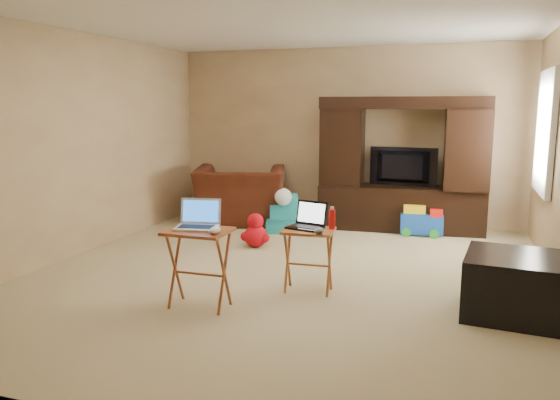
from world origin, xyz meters
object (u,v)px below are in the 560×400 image
(ottoman, at_px, (515,285))
(tray_table_left, at_px, (199,269))
(push_toy, at_px, (421,219))
(laptop_right, at_px, (305,216))
(entertainment_center, at_px, (402,164))
(mouse_left, at_px, (215,230))
(recliner, at_px, (241,195))
(tray_table_right, at_px, (308,261))
(mouse_right, at_px, (319,231))
(laptop_left, at_px, (196,215))
(water_bottle, at_px, (332,219))
(plush_toy, at_px, (256,230))
(child_rocker, at_px, (281,213))
(television, at_px, (402,167))

(ottoman, bearing_deg, tray_table_left, -165.26)
(push_toy, xyz_separation_m, laptop_right, (-0.85, -2.61, 0.50))
(entertainment_center, height_order, mouse_left, entertainment_center)
(mouse_left, bearing_deg, recliner, 109.36)
(push_toy, relative_size, ottoman, 0.71)
(mouse_left, bearing_deg, tray_table_right, 52.21)
(recliner, xyz_separation_m, mouse_right, (1.86, -2.67, 0.20))
(laptop_left, height_order, mouse_left, laptop_left)
(mouse_left, bearing_deg, tray_table_left, 159.78)
(ottoman, relative_size, laptop_right, 2.53)
(entertainment_center, relative_size, mouse_left, 16.19)
(mouse_left, height_order, water_bottle, water_bottle)
(plush_toy, xyz_separation_m, water_bottle, (1.23, -1.26, 0.46))
(recliner, bearing_deg, ottoman, 125.63)
(tray_table_right, xyz_separation_m, mouse_left, (-0.57, -0.74, 0.41))
(mouse_left, bearing_deg, child_rocker, 98.41)
(television, height_order, tray_table_left, television)
(entertainment_center, distance_m, mouse_right, 3.01)
(recliner, bearing_deg, television, 169.77)
(entertainment_center, height_order, television, entertainment_center)
(plush_toy, height_order, tray_table_right, tray_table_right)
(child_rocker, distance_m, laptop_left, 2.92)
(television, xyz_separation_m, tray_table_right, (-0.51, -2.85, -0.57))
(mouse_left, bearing_deg, laptop_right, 54.91)
(recliner, xyz_separation_m, water_bottle, (1.93, -2.47, 0.27))
(entertainment_center, xyz_separation_m, ottoman, (1.24, -2.86, -0.65))
(laptop_left, relative_size, mouse_right, 2.95)
(plush_toy, bearing_deg, mouse_left, -77.52)
(tray_table_right, bearing_deg, plush_toy, 124.07)
(entertainment_center, relative_size, recliner, 1.76)
(plush_toy, bearing_deg, water_bottle, -45.64)
(tray_table_right, distance_m, laptop_left, 1.13)
(water_bottle, bearing_deg, mouse_left, -133.20)
(laptop_left, relative_size, laptop_right, 1.15)
(water_bottle, bearing_deg, child_rocker, 119.44)
(child_rocker, relative_size, tray_table_left, 0.76)
(entertainment_center, distance_m, ottoman, 3.18)
(push_toy, distance_m, ottoman, 2.80)
(ottoman, xyz_separation_m, water_bottle, (-1.55, 0.09, 0.43))
(recliner, height_order, push_toy, recliner)
(entertainment_center, xyz_separation_m, laptop_right, (-0.55, -2.83, -0.20))
(child_rocker, distance_m, laptop_right, 2.44)
(push_toy, xyz_separation_m, water_bottle, (-0.61, -2.55, 0.47))
(child_rocker, xyz_separation_m, ottoman, (2.75, -2.23, -0.01))
(television, relative_size, mouse_right, 7.70)
(push_toy, relative_size, laptop_right, 1.80)
(tray_table_left, relative_size, mouse_right, 5.64)
(tray_table_right, relative_size, laptop_right, 1.91)
(laptop_left, height_order, water_bottle, laptop_left)
(child_rocker, bearing_deg, ottoman, -56.16)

